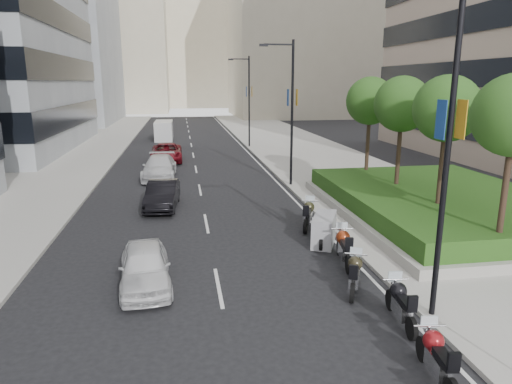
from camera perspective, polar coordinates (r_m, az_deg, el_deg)
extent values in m
plane|color=black|center=(12.03, 4.55, -19.35)|extent=(160.00, 160.00, 0.00)
cube|color=#9E9B93|center=(41.92, 6.77, 4.64)|extent=(10.00, 100.00, 0.15)
cube|color=#9E9B93|center=(41.40, -22.48, 3.59)|extent=(8.00, 100.00, 0.15)
cube|color=silver|center=(40.79, -0.43, 4.39)|extent=(0.12, 100.00, 0.01)
cube|color=silver|center=(40.33, -7.77, 4.16)|extent=(0.12, 100.00, 0.01)
cube|color=gray|center=(83.05, -25.62, 18.19)|extent=(22.00, 26.00, 30.00)
cube|color=#B7AD93|center=(93.77, 6.31, 20.55)|extent=(28.00, 24.00, 36.00)
cube|color=#B7AD93|center=(111.36, -18.22, 18.35)|extent=(26.00, 24.00, 34.00)
cube|color=#B7AD93|center=(130.46, -7.71, 18.97)|extent=(30.00, 24.00, 38.00)
cube|color=#9D9A92|center=(24.21, 22.22, -2.23)|extent=(10.00, 14.00, 0.40)
cube|color=#184012|center=(24.07, 22.35, -0.86)|extent=(9.40, 13.40, 0.80)
cylinder|color=#332319|center=(18.09, 28.54, -0.81)|extent=(0.22, 0.22, 4.00)
cylinder|color=#332319|center=(21.29, 22.06, 1.81)|extent=(0.22, 0.22, 4.00)
sphere|color=#1B4D18|center=(20.95, 22.77, 9.60)|extent=(2.80, 2.80, 2.80)
cylinder|color=#332319|center=(24.73, 17.32, 3.71)|extent=(0.22, 0.22, 4.00)
sphere|color=#1B4D18|center=(24.43, 17.80, 10.42)|extent=(2.80, 2.80, 2.80)
cylinder|color=#332319|center=(28.32, 13.74, 5.13)|extent=(0.22, 0.22, 4.00)
sphere|color=#1B4D18|center=(28.06, 14.08, 10.99)|extent=(2.80, 2.80, 2.80)
cylinder|color=black|center=(12.92, 22.73, 3.48)|extent=(0.16, 0.16, 9.00)
cube|color=gold|center=(12.94, 24.25, 8.28)|extent=(0.02, 0.45, 1.00)
cube|color=navy|center=(12.64, 22.10, 8.38)|extent=(0.02, 0.45, 1.00)
cylinder|color=black|center=(28.68, 4.52, 9.49)|extent=(0.16, 0.16, 9.00)
cylinder|color=black|center=(28.49, 2.84, 17.95)|extent=(1.80, 0.10, 0.10)
cube|color=black|center=(28.31, 0.97, 17.89)|extent=(0.50, 0.22, 0.14)
cube|color=gold|center=(28.69, 5.12, 11.68)|extent=(0.02, 0.45, 1.00)
cube|color=navy|center=(28.55, 4.01, 11.70)|extent=(0.02, 0.45, 1.00)
cylinder|color=black|center=(46.33, -0.86, 11.08)|extent=(0.16, 0.16, 9.00)
cylinder|color=black|center=(46.21, -2.03, 16.28)|extent=(1.80, 0.10, 0.10)
cube|color=black|center=(46.10, -3.19, 16.21)|extent=(0.50, 0.22, 0.14)
cube|color=gold|center=(46.34, -0.52, 12.45)|extent=(0.02, 0.45, 1.00)
cube|color=navy|center=(46.25, -1.22, 12.44)|extent=(0.02, 0.45, 1.00)
cylinder|color=black|center=(12.21, 20.12, -17.97)|extent=(0.20, 0.63, 0.62)
cube|color=silver|center=(11.47, 21.79, -19.36)|extent=(0.41, 0.88, 0.42)
sphere|color=maroon|center=(11.53, 21.31, -16.93)|extent=(0.48, 0.48, 0.48)
cube|color=black|center=(11.07, 22.57, -18.77)|extent=(0.38, 0.78, 0.16)
cylinder|color=silver|center=(11.64, 20.89, -15.35)|extent=(0.74, 0.15, 0.05)
cylinder|color=black|center=(12.97, 18.88, -15.87)|extent=(0.19, 0.63, 0.62)
cylinder|color=black|center=(14.29, 16.48, -12.83)|extent=(0.19, 0.63, 0.62)
cube|color=silver|center=(13.50, 17.74, -13.73)|extent=(0.39, 0.88, 0.42)
sphere|color=black|center=(13.62, 17.37, -11.69)|extent=(0.48, 0.48, 0.48)
cube|color=black|center=(13.11, 18.31, -13.07)|extent=(0.36, 0.78, 0.16)
cylinder|color=silver|center=(13.76, 17.04, -10.40)|extent=(0.74, 0.13, 0.05)
cylinder|color=black|center=(14.45, 11.92, -12.26)|extent=(0.36, 0.60, 0.61)
cylinder|color=black|center=(15.88, 12.31, -9.83)|extent=(0.36, 0.60, 0.61)
cube|color=silver|center=(15.04, 12.14, -10.49)|extent=(0.62, 0.88, 0.41)
sphere|color=#2B2618|center=(15.20, 12.29, -8.71)|extent=(0.47, 0.47, 0.47)
cube|color=black|center=(14.65, 12.13, -9.83)|extent=(0.56, 0.78, 0.16)
cylinder|color=silver|center=(15.37, 12.39, -7.60)|extent=(0.68, 0.35, 0.05)
cylinder|color=black|center=(16.41, 11.50, -8.88)|extent=(0.23, 0.68, 0.67)
cylinder|color=black|center=(17.99, 10.41, -6.79)|extent=(0.23, 0.68, 0.67)
cube|color=silver|center=(17.08, 10.99, -7.28)|extent=(0.47, 0.96, 0.45)
sphere|color=maroon|center=(17.27, 10.83, -5.58)|extent=(0.52, 0.52, 0.52)
cube|color=black|center=(16.67, 11.26, -6.56)|extent=(0.43, 0.85, 0.17)
cylinder|color=silver|center=(17.47, 10.68, -4.53)|extent=(0.80, 0.18, 0.05)
cylinder|color=black|center=(18.40, 8.20, -6.35)|extent=(0.35, 0.59, 0.60)
cylinder|color=black|center=(19.85, 8.72, -4.87)|extent=(0.35, 0.59, 0.60)
cube|color=gray|center=(19.02, 8.51, -4.65)|extent=(1.57, 2.18, 1.20)
cylinder|color=black|center=(20.27, 6.19, -4.31)|extent=(0.37, 0.65, 0.66)
cylinder|color=black|center=(21.87, 6.77, -2.98)|extent=(0.37, 0.65, 0.66)
cube|color=silver|center=(20.96, 6.49, -3.19)|extent=(0.64, 0.95, 0.44)
sphere|color=#2F2E1A|center=(21.19, 6.64, -1.89)|extent=(0.51, 0.51, 0.51)
cube|color=black|center=(20.57, 6.40, -2.54)|extent=(0.58, 0.85, 0.17)
cylinder|color=silver|center=(21.40, 6.75, -1.09)|extent=(0.74, 0.35, 0.05)
imported|color=silver|center=(15.48, -13.72, -9.05)|extent=(1.93, 4.10, 1.36)
imported|color=black|center=(24.63, -11.61, -0.35)|extent=(1.86, 4.45, 1.43)
imported|color=silver|center=(32.32, -11.97, 3.04)|extent=(2.38, 5.42, 1.55)
imported|color=maroon|center=(39.11, -11.12, 4.86)|extent=(2.55, 5.49, 1.52)
cube|color=silver|center=(54.10, -11.44, 7.54)|extent=(1.99, 5.12, 2.14)
cube|color=silver|center=(52.23, -11.49, 6.77)|extent=(1.95, 1.24, 1.12)
cylinder|color=black|center=(52.39, -12.37, 6.52)|extent=(0.26, 0.71, 0.71)
cylinder|color=black|center=(52.33, -10.57, 6.60)|extent=(0.26, 0.71, 0.71)
cylinder|color=black|center=(55.83, -12.20, 6.95)|extent=(0.26, 0.71, 0.71)
cylinder|color=black|center=(55.78, -10.51, 7.02)|extent=(0.26, 0.71, 0.71)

